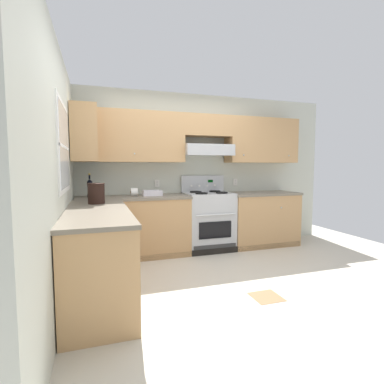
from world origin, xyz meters
TOP-DOWN VIEW (x-y plane):
  - ground_plane at (0.00, 0.00)m, footprint 7.04×7.04m
  - floor_accent_tile at (0.41, -0.60)m, footprint 0.30×0.30m
  - wall_back at (0.41, 1.53)m, footprint 4.68×0.57m
  - wall_left at (-1.59, 0.23)m, footprint 0.47×4.00m
  - counter_back_run at (0.20, 1.24)m, footprint 3.60×0.65m
  - counter_left_run at (-1.24, -0.00)m, footprint 0.63×1.91m
  - stove at (0.48, 1.25)m, footprint 0.76×0.62m
  - wine_bottle at (-1.33, 1.25)m, footprint 0.07×0.08m
  - bowl at (-0.43, 1.28)m, footprint 0.29×0.20m
  - bucket at (-1.25, 0.51)m, footprint 0.21×0.21m
  - paper_towel_roll at (-0.71, 1.30)m, footprint 0.11×0.12m

SIDE VIEW (x-z plane):
  - ground_plane at x=0.00m, z-range 0.00..0.00m
  - floor_accent_tile at x=0.41m, z-range 0.00..0.01m
  - counter_back_run at x=0.20m, z-range 0.00..0.91m
  - counter_left_run at x=-1.24m, z-range 0.00..0.91m
  - stove at x=0.48m, z-range -0.12..1.08m
  - bowl at x=-0.43m, z-range 0.90..0.98m
  - paper_towel_roll at x=-0.71m, z-range 0.91..1.03m
  - bucket at x=-1.25m, z-range 0.92..1.16m
  - wine_bottle at x=-1.33m, z-range 0.88..1.22m
  - wall_left at x=-1.59m, z-range 0.07..2.62m
  - wall_back at x=0.41m, z-range 0.20..2.75m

